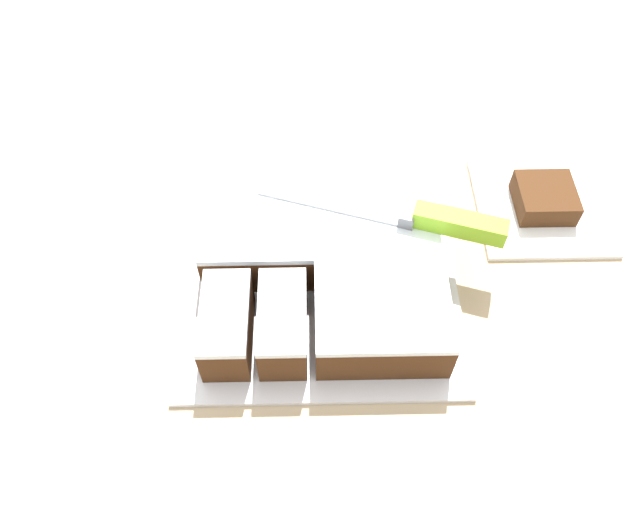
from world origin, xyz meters
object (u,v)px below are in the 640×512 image
object	(u,v)px
cake_board	(320,273)
knife	(430,219)
cake	(323,253)
brownie	(545,198)

from	to	relation	value
cake_board	knife	xyz separation A→B (m)	(0.12, 0.02, 0.07)
cake	knife	xyz separation A→B (m)	(0.11, 0.01, 0.04)
cake	brownie	world-z (taller)	cake
cake_board	brownie	world-z (taller)	brownie
cake_board	brownie	bearing A→B (deg)	18.67
brownie	cake	bearing A→B (deg)	-161.81
knife	brownie	size ratio (longest dim) A/B	3.93
cake	knife	bearing A→B (deg)	7.48
knife	brownie	distance (m)	0.18
brownie	knife	bearing A→B (deg)	-154.67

